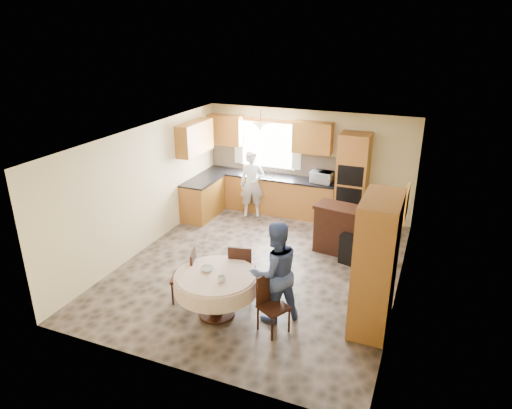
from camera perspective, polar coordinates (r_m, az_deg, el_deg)
The scene contains 36 objects.
floor at distance 8.79m, azimuth 0.56°, elevation -7.78°, with size 5.00×6.00×0.01m, color brown.
ceiling at distance 7.87m, azimuth 0.63°, elevation 8.31°, with size 5.00×6.00×0.01m, color white.
wall_back at distance 10.94m, azimuth 6.42°, elevation 5.20°, with size 5.00×0.02×2.50m, color #D5C288.
wall_front at distance 5.85m, azimuth -10.50°, elevation -10.27°, with size 5.00×0.02×2.50m, color #D5C288.
wall_left at distance 9.40m, azimuth -13.73°, elevation 1.96°, with size 0.02×6.00×2.50m, color #D5C288.
wall_right at distance 7.76m, azimuth 18.04°, elevation -2.75°, with size 0.02×6.00×2.50m, color #D5C288.
window at distance 11.13m, azimuth 1.48°, elevation 7.48°, with size 1.40×0.03×1.10m, color white.
curtain_left at distance 11.36m, azimuth -2.18°, elevation 8.01°, with size 0.22×0.02×1.15m, color white.
curtain_right at distance 10.84m, azimuth 5.13°, elevation 7.29°, with size 0.22×0.02×1.15m, color white.
base_cab_back at distance 11.17m, azimuth 1.64°, elevation 1.31°, with size 3.30×0.60×0.88m, color #C37034.
counter_back at distance 11.02m, azimuth 1.66°, elevation 3.55°, with size 3.30×0.64×0.04m, color black.
base_cab_left at distance 10.94m, azimuth -6.67°, elevation 0.72°, with size 0.60×1.20×0.88m, color #C37034.
counter_left at distance 10.79m, azimuth -6.78°, elevation 3.00°, with size 0.64×1.20×0.04m, color black.
backsplash at distance 11.20m, azimuth 2.20°, elevation 5.34°, with size 3.30×0.02×0.55m, color tan.
wall_cab_left at distance 11.34m, azimuth -3.80°, elevation 9.31°, with size 0.85×0.33×0.72m, color #B26C2C.
wall_cab_right at distance 10.58m, azimuth 7.11°, elevation 8.31°, with size 0.90×0.33×0.72m, color #B26C2C.
wall_cab_side at distance 10.58m, azimuth -7.66°, elevation 8.28°, with size 0.33×1.20×0.72m, color #B26C2C.
oven_tower at distance 10.47m, azimuth 11.96°, elevation 3.02°, with size 0.66×0.62×2.12m, color #C37034.
oven_upper at distance 10.12m, azimuth 11.70°, elevation 3.52°, with size 0.56×0.01×0.45m, color black.
oven_lower at distance 10.28m, azimuth 11.49°, elevation 0.87°, with size 0.56×0.01×0.45m, color black.
pendant at distance 10.58m, azimuth 0.57°, elevation 9.63°, with size 0.36×0.36×0.18m, color beige.
sideboard at distance 9.24m, azimuth 11.30°, elevation -3.45°, with size 1.30×0.54×0.93m, color #35170E.
space_heater at distance 8.97m, azimuth 11.95°, elevation -5.48°, with size 0.43×0.30×0.60m, color black.
cupboard at distance 6.95m, azimuth 14.76°, elevation -7.22°, with size 0.54×1.09×2.08m, color #C37034.
dining_table at distance 7.19m, azimuth -5.01°, elevation -9.78°, with size 1.29×1.29×0.74m.
chair_left at distance 7.66m, azimuth -8.53°, elevation -8.54°, with size 0.50×0.50×0.89m.
chair_back at distance 7.70m, azimuth -1.86°, elevation -7.87°, with size 0.49×0.49×0.95m.
chair_right at distance 6.91m, azimuth 1.83°, elevation -11.92°, with size 0.52×0.52×0.89m.
framed_picture at distance 7.81m, azimuth 18.21°, elevation 0.08°, with size 0.06×0.65×0.53m.
microwave at distance 10.57m, azimuth 8.20°, elevation 3.42°, with size 0.49×0.33×0.27m, color silver.
person_sink at distance 10.80m, azimuth -0.49°, elevation 2.59°, with size 0.58×0.38×1.59m, color silver.
person_dining at distance 6.98m, azimuth 2.38°, elevation -8.43°, with size 0.79×0.62×1.63m, color #3C4D83.
bowl_sideboard at distance 9.08m, azimuth 10.27°, elevation -0.45°, with size 0.20×0.20×0.05m, color #B2B2B2.
bottle_sideboard at distance 8.94m, azimuth 13.94°, elevation -0.12°, with size 0.13×0.13×0.33m, color silver.
cup_table at distance 6.88m, azimuth -4.33°, elevation -9.28°, with size 0.12×0.12×0.10m, color #B2B2B2.
bowl_table at distance 7.19m, azimuth -6.13°, elevation -8.02°, with size 0.20×0.20×0.06m, color #B2B2B2.
Camera 1 is at (2.82, -7.13, 4.30)m, focal length 32.00 mm.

